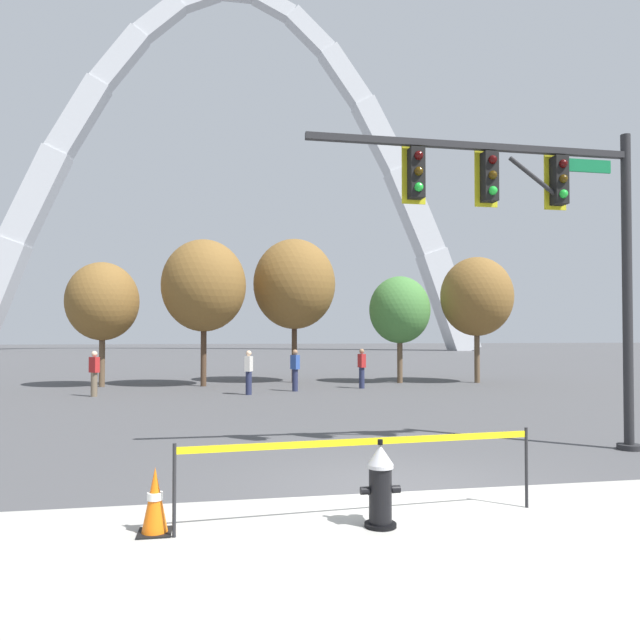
{
  "coord_description": "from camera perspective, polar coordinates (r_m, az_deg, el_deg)",
  "views": [
    {
      "loc": [
        -2.55,
        -7.88,
        2.19
      ],
      "look_at": [
        -0.21,
        5.0,
        2.5
      ],
      "focal_mm": 32.67,
      "sensor_mm": 36.0,
      "label": 1
    }
  ],
  "objects": [
    {
      "name": "ground_plane",
      "position": [
        8.56,
        7.67,
        -16.15
      ],
      "size": [
        240.0,
        240.0,
        0.0
      ],
      "primitive_type": "plane",
      "color": "#474749"
    },
    {
      "name": "fire_hydrant",
      "position": [
        6.88,
        5.91,
        -15.84
      ],
      "size": [
        0.46,
        0.48,
        0.99
      ],
      "color": "black",
      "rests_on": "ground"
    },
    {
      "name": "caution_tape_barrier",
      "position": [
        7.0,
        4.36,
        -13.89
      ],
      "size": [
        4.32,
        0.35,
        1.01
      ],
      "color": "#232326",
      "rests_on": "ground"
    },
    {
      "name": "traffic_cone_by_hydrant",
      "position": [
        6.89,
        -15.86,
        -16.71
      ],
      "size": [
        0.36,
        0.36,
        0.73
      ],
      "color": "black",
      "rests_on": "ground"
    },
    {
      "name": "traffic_signal_gantry",
      "position": [
        11.68,
        20.97,
        8.98
      ],
      "size": [
        6.42,
        0.44,
        6.0
      ],
      "color": "#232326",
      "rests_on": "ground"
    },
    {
      "name": "monument_arch",
      "position": [
        74.38,
        -8.22,
        12.83
      ],
      "size": [
        63.07,
        3.34,
        46.13
      ],
      "color": "silver",
      "rests_on": "ground"
    },
    {
      "name": "tree_far_left",
      "position": [
        25.75,
        -20.53,
        1.71
      ],
      "size": [
        2.95,
        2.95,
        5.16
      ],
      "color": "brown",
      "rests_on": "ground"
    },
    {
      "name": "tree_left_mid",
      "position": [
        24.91,
        -11.3,
        3.31
      ],
      "size": [
        3.51,
        3.51,
        6.15
      ],
      "color": "#473323",
      "rests_on": "ground"
    },
    {
      "name": "tree_center_left",
      "position": [
        26.37,
        -2.52,
        3.52
      ],
      "size": [
        3.7,
        3.7,
        6.48
      ],
      "color": "#473323",
      "rests_on": "ground"
    },
    {
      "name": "tree_center_right",
      "position": [
        26.24,
        7.81,
        0.98
      ],
      "size": [
        2.72,
        2.72,
        4.76
      ],
      "color": "brown",
      "rests_on": "ground"
    },
    {
      "name": "tree_right_mid",
      "position": [
        27.07,
        15.09,
        2.22
      ],
      "size": [
        3.22,
        3.22,
        5.64
      ],
      "color": "brown",
      "rests_on": "ground"
    },
    {
      "name": "pedestrian_walking_left",
      "position": [
        21.84,
        -21.24,
        -4.87
      ],
      "size": [
        0.39,
        0.37,
        1.59
      ],
      "color": "brown",
      "rests_on": "ground"
    },
    {
      "name": "pedestrian_standing_center",
      "position": [
        21.13,
        -7.0,
        -5.08
      ],
      "size": [
        0.32,
        0.39,
        1.59
      ],
      "color": "#232847",
      "rests_on": "ground"
    },
    {
      "name": "pedestrian_walking_right",
      "position": [
        23.49,
        4.11,
        -4.71
      ],
      "size": [
        0.28,
        0.38,
        1.59
      ],
      "color": "#232847",
      "rests_on": "ground"
    },
    {
      "name": "pedestrian_near_trees",
      "position": [
        22.27,
        -2.46,
        -4.9
      ],
      "size": [
        0.35,
        0.39,
        1.59
      ],
      "color": "#232847",
      "rests_on": "ground"
    }
  ]
}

